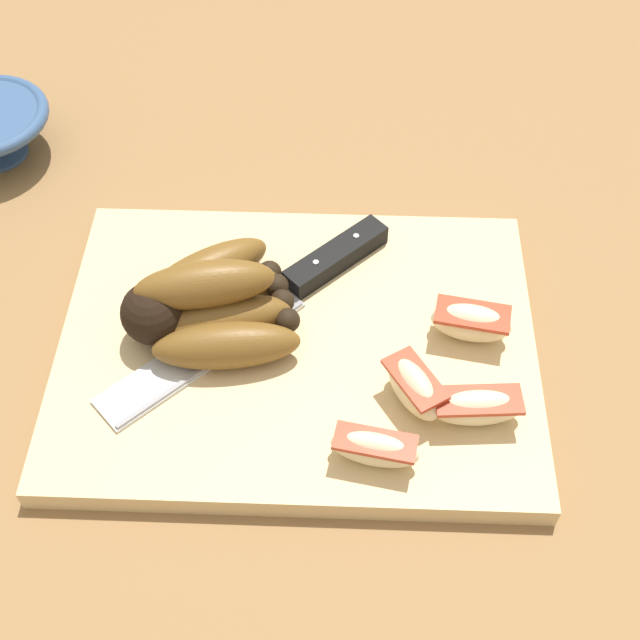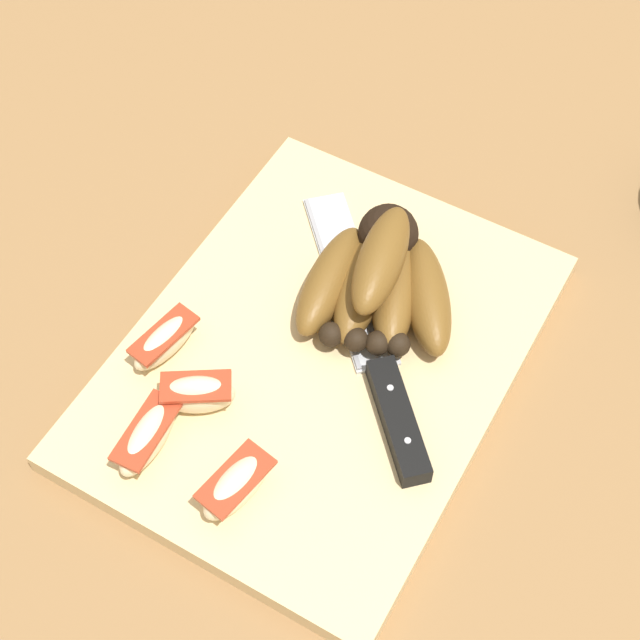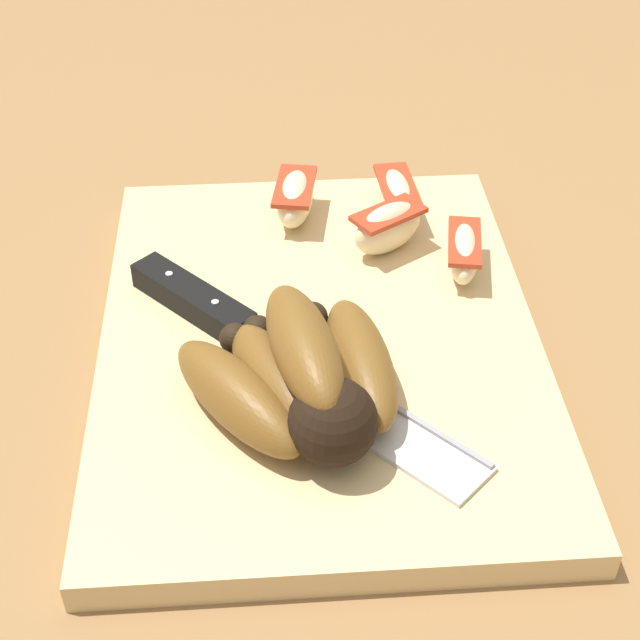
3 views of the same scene
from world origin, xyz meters
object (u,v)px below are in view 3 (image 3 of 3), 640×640
(apple_wedge_near, at_px, (295,198))
(apple_wedge_extra, at_px, (397,196))
(chefs_knife, at_px, (245,334))
(apple_wedge_far, at_px, (388,227))
(banana_bunch, at_px, (304,378))
(apple_wedge_middle, at_px, (464,252))

(apple_wedge_near, relative_size, apple_wedge_extra, 0.95)
(chefs_knife, bearing_deg, apple_wedge_near, 164.46)
(apple_wedge_near, bearing_deg, apple_wedge_far, 54.01)
(banana_bunch, relative_size, apple_wedge_far, 2.38)
(banana_bunch, height_order, apple_wedge_extra, banana_bunch)
(apple_wedge_extra, bearing_deg, chefs_knife, -39.62)
(banana_bunch, bearing_deg, apple_wedge_far, 156.55)
(apple_wedge_far, relative_size, apple_wedge_extra, 0.88)
(banana_bunch, distance_m, chefs_knife, 0.07)
(apple_wedge_far, bearing_deg, banana_bunch, -23.45)
(apple_wedge_middle, distance_m, apple_wedge_extra, 0.08)
(banana_bunch, height_order, apple_wedge_middle, banana_bunch)
(apple_wedge_middle, bearing_deg, apple_wedge_far, -120.08)
(apple_wedge_middle, height_order, apple_wedge_far, apple_wedge_far)
(chefs_knife, height_order, apple_wedge_extra, apple_wedge_extra)
(apple_wedge_near, height_order, apple_wedge_far, apple_wedge_far)
(chefs_knife, distance_m, apple_wedge_far, 0.14)
(apple_wedge_far, xyz_separation_m, apple_wedge_extra, (-0.05, 0.01, -0.00))
(banana_bunch, bearing_deg, apple_wedge_near, 178.69)
(apple_wedge_near, bearing_deg, apple_wedge_middle, 56.49)
(chefs_knife, bearing_deg, apple_wedge_middle, 113.44)
(apple_wedge_middle, distance_m, apple_wedge_far, 0.06)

